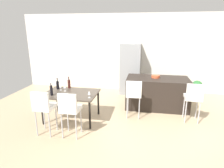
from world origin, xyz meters
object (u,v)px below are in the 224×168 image
at_px(wine_bottle_left, 51,90).
at_px(wine_glass_right, 65,87).
at_px(wine_glass_end, 61,86).
at_px(fruit_bowl, 156,76).
at_px(dining_chair_far, 70,108).
at_px(wine_bottle_middle, 69,84).
at_px(kitchen_island, 157,93).
at_px(bar_chair_middle, 193,97).
at_px(refrigerator, 130,69).
at_px(dining_chair_near, 44,106).
at_px(wine_bottle_far, 58,85).
at_px(bar_chair_left, 134,93).
at_px(potted_plant, 197,87).
at_px(wine_glass_near, 89,93).
at_px(dining_table, 71,95).

relative_size(wine_bottle_left, wine_glass_right, 1.81).
bearing_deg(wine_glass_end, fruit_bowl, 24.11).
distance_m(wine_glass_right, wine_glass_end, 0.15).
distance_m(dining_chair_far, wine_bottle_middle, 1.34).
distance_m(kitchen_island, bar_chair_middle, 1.23).
distance_m(kitchen_island, refrigerator, 1.63).
bearing_deg(refrigerator, dining_chair_near, -115.95).
xyz_separation_m(wine_bottle_far, refrigerator, (1.80, 2.25, 0.06)).
bearing_deg(dining_chair_far, wine_bottle_left, 140.78).
xyz_separation_m(bar_chair_middle, wine_glass_right, (-3.30, -0.27, 0.17)).
bearing_deg(bar_chair_left, kitchen_island, 52.86).
bearing_deg(bar_chair_middle, potted_plant, 73.56).
relative_size(wine_bottle_left, refrigerator, 0.17).
height_order(bar_chair_left, bar_chair_middle, same).
relative_size(wine_glass_near, potted_plant, 0.30).
distance_m(kitchen_island, dining_chair_near, 3.30).
bearing_deg(wine_glass_near, bar_chair_middle, 14.54).
xyz_separation_m(wine_bottle_middle, refrigerator, (1.52, 2.11, 0.06)).
relative_size(bar_chair_left, wine_glass_right, 6.03).
bearing_deg(wine_glass_end, wine_bottle_middle, 56.41).
distance_m(wine_bottle_far, fruit_bowl, 2.86).
relative_size(bar_chair_left, dining_table, 0.78).
distance_m(kitchen_island, wine_bottle_middle, 2.63).
xyz_separation_m(wine_glass_near, fruit_bowl, (1.61, 1.57, 0.09)).
bearing_deg(bar_chair_middle, dining_chair_near, -160.21).
bearing_deg(wine_bottle_middle, wine_glass_near, -40.16).
distance_m(wine_bottle_middle, wine_glass_near, 1.02).
bearing_deg(wine_glass_near, bar_chair_left, 32.53).
distance_m(wine_glass_end, refrigerator, 2.87).
distance_m(dining_table, wine_glass_near, 0.66).
bearing_deg(wine_bottle_left, dining_chair_far, -39.22).
relative_size(wine_bottle_left, wine_glass_near, 1.81).
height_order(wine_bottle_middle, wine_glass_near, wine_bottle_middle).
relative_size(wine_glass_end, potted_plant, 0.30).
bearing_deg(kitchen_island, bar_chair_middle, -45.56).
xyz_separation_m(bar_chair_middle, wine_bottle_far, (-3.57, -0.14, 0.16)).
distance_m(wine_bottle_left, wine_glass_right, 0.42).
bearing_deg(fruit_bowl, wine_bottle_left, -148.82).
xyz_separation_m(wine_bottle_left, wine_bottle_far, (-0.08, 0.51, -0.01)).
relative_size(wine_glass_near, fruit_bowl, 0.70).
bearing_deg(dining_chair_far, dining_table, 109.99).
bearing_deg(wine_glass_right, kitchen_island, 24.75).
xyz_separation_m(wine_bottle_left, wine_glass_end, (0.04, 0.43, -0.01)).
distance_m(wine_bottle_left, wine_bottle_middle, 0.68).
bearing_deg(dining_chair_far, kitchen_island, 46.97).
distance_m(wine_bottle_far, potted_plant, 4.78).
height_order(dining_chair_near, dining_chair_far, same).
height_order(wine_bottle_far, refrigerator, refrigerator).
xyz_separation_m(wine_bottle_far, wine_glass_near, (1.05, -0.52, 0.01)).
bearing_deg(fruit_bowl, wine_glass_right, -153.60).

